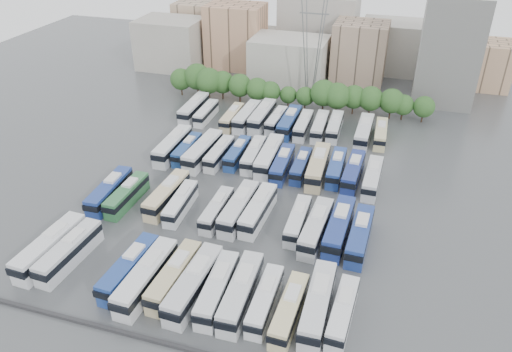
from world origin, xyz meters
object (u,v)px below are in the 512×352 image
(bus_r0_s7, at_px, (194,283))
(bus_r2_s8, at_px, (282,164))
(bus_r3_s6, at_px, (276,120))
(bus_r3_s10, at_px, (335,126))
(bus_r3_s13, at_px, (381,134))
(bus_r1_s0, at_px, (110,191))
(bus_r2_s5, at_px, (237,153))
(bus_r3_s0, at_px, (194,108))
(bus_r3_s12, at_px, (364,132))
(bus_r0_s11, at_px, (289,310))
(bus_r2_s4, at_px, (219,153))
(bus_r3_s5, at_px, (262,116))
(bus_r0_s6, at_px, (175,276))
(bus_r1_s7, at_px, (239,208))
(bus_r2_s10, at_px, (318,166))
(bus_r0_s12, at_px, (318,304))
(apartment_tower, at_px, (450,50))
(electricity_pylon, at_px, (314,24))
(bus_r0_s10, at_px, (265,300))
(bus_r1_s10, at_px, (298,220))
(bus_r3_s9, at_px, (320,126))
(bus_r2_s13, at_px, (372,178))
(bus_r1_s4, at_px, (181,203))
(bus_r3_s1, at_px, (206,113))
(bus_r3_s7, at_px, (289,122))
(bus_r2_s11, at_px, (336,167))
(bus_r2_s1, at_px, (173,146))
(bus_r1_s12, at_px, (339,227))
(bus_r2_s7, at_px, (269,156))
(bus_r2_s12, at_px, (353,171))
(bus_r0_s9, at_px, (241,292))
(bus_r3_s4, at_px, (247,116))
(bus_r3_s8, at_px, (303,125))
(bus_r0_s13, at_px, (343,312))
(bus_r2_s2, at_px, (187,149))
(bus_r1_s3, at_px, (167,194))
(bus_r0_s8, at_px, (217,289))
(bus_r1_s1, at_px, (127,195))
(bus_r2_s9, at_px, (301,165))
(bus_r0_s1, at_px, (69,251))
(bus_r3_s3, at_px, (232,117))
(bus_r1_s13, at_px, (360,235))
(bus_r0_s5, at_px, (146,277))
(bus_r2_s3, at_px, (203,150))
(bus_r2_s6, at_px, (254,155))

(bus_r0_s7, height_order, bus_r2_s8, bus_r0_s7)
(bus_r3_s6, bearing_deg, bus_r3_s10, 2.82)
(bus_r3_s13, bearing_deg, bus_r2_s8, -133.37)
(bus_r1_s0, relative_size, bus_r2_s5, 1.16)
(bus_r3_s0, distance_m, bus_r3_s12, 39.74)
(bus_r0_s11, relative_size, bus_r1_s0, 0.91)
(bus_r2_s4, height_order, bus_r3_s5, bus_r3_s5)
(bus_r0_s6, bearing_deg, bus_r1_s7, 81.95)
(bus_r2_s4, distance_m, bus_r2_s10, 19.77)
(bus_r0_s12, relative_size, bus_r3_s12, 1.01)
(apartment_tower, bearing_deg, electricity_pylon, -165.96)
(bus_r0_s10, relative_size, bus_r1_s7, 0.86)
(bus_r1_s10, distance_m, bus_r3_s9, 35.65)
(bus_r2_s13, distance_m, bus_r3_s9, 23.05)
(bus_r2_s5, xyz_separation_m, bus_r3_s6, (3.29, 17.52, -0.02))
(bus_r3_s5, bearing_deg, bus_r1_s4, -94.09)
(bus_r1_s0, bearing_deg, bus_r3_s1, 82.53)
(bus_r3_s7, bearing_deg, bus_r2_s10, -60.76)
(bus_r2_s11, height_order, bus_r3_s12, bus_r3_s12)
(electricity_pylon, distance_m, bus_r2_s1, 46.52)
(bus_r1_s12, relative_size, bus_r2_s7, 1.00)
(bus_r2_s10, xyz_separation_m, bus_r2_s12, (6.56, 0.30, -0.19))
(bus_r0_s9, bearing_deg, bus_r3_s5, 101.88)
(bus_r2_s8, xyz_separation_m, bus_r3_s4, (-13.16, 18.78, 0.14))
(bus_r0_s11, xyz_separation_m, bus_r3_s8, (-10.10, 54.11, 0.01))
(bus_r0_s10, xyz_separation_m, bus_r3_s4, (-19.89, 53.86, 0.25))
(bus_r0_s13, bearing_deg, bus_r2_s2, 138.80)
(bus_r3_s6, bearing_deg, bus_r1_s3, -103.10)
(bus_r0_s8, bearing_deg, bus_r2_s8, 87.52)
(bus_r2_s2, relative_size, bus_r2_s13, 0.90)
(bus_r1_s1, bearing_deg, bus_r3_s5, 71.84)
(bus_r0_s13, bearing_deg, bus_r2_s13, 91.87)
(bus_r2_s7, bearing_deg, bus_r2_s10, -8.23)
(apartment_tower, height_order, bus_r2_s11, apartment_tower)
(bus_r0_s9, xyz_separation_m, bus_r3_s10, (3.38, 54.49, -0.23))
(bus_r3_s5, bearing_deg, bus_r0_s11, -69.38)
(bus_r2_s9, relative_size, bus_r3_s10, 0.92)
(bus_r1_s10, distance_m, bus_r2_s11, 18.80)
(bus_r2_s5, bearing_deg, bus_r0_s1, -110.03)
(bus_r0_s11, bearing_deg, bus_r3_s3, 117.96)
(bus_r2_s1, relative_size, bus_r2_s5, 1.23)
(bus_r2_s5, xyz_separation_m, bus_r2_s10, (16.40, -1.27, 0.42))
(bus_r3_s8, xyz_separation_m, bus_r3_s10, (6.73, 1.32, 0.02))
(bus_r2_s9, bearing_deg, bus_r1_s13, -55.34)
(bus_r2_s8, distance_m, bus_r3_s9, 19.08)
(apartment_tower, height_order, bus_r1_s0, apartment_tower)
(bus_r0_s5, bearing_deg, bus_r3_s12, 68.66)
(bus_r2_s3, height_order, bus_r2_s10, bus_r2_s10)
(bus_r1_s0, distance_m, bus_r2_s6, 28.35)
(bus_r1_s1, bearing_deg, bus_r2_s2, 81.71)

